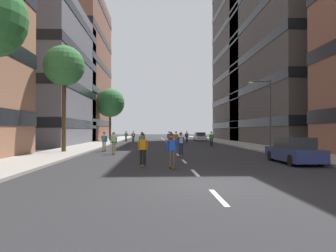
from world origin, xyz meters
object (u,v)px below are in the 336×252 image
(skater_2, at_px, (143,148))
(skater_11, at_px, (187,136))
(parked_car_near, at_px, (294,151))
(parked_car_mid, at_px, (200,137))
(streetlamp_right, at_px, (266,107))
(skater_10, at_px, (211,138))
(street_tree_mid, at_px, (110,103))
(skater_7, at_px, (126,136))
(skater_1, at_px, (172,149))
(skater_9, at_px, (169,137))
(skater_3, at_px, (104,140))
(skater_8, at_px, (142,141))
(skater_0, at_px, (133,136))
(skater_12, at_px, (171,139))
(street_tree_far, at_px, (64,67))
(skater_5, at_px, (181,143))
(skater_4, at_px, (176,137))
(skater_6, at_px, (114,142))

(skater_2, distance_m, skater_11, 30.84)
(parked_car_near, xyz_separation_m, parked_car_mid, (0.00, 36.29, 0.00))
(streetlamp_right, relative_size, skater_10, 3.65)
(street_tree_mid, height_order, skater_7, street_tree_mid)
(parked_car_near, relative_size, skater_1, 2.47)
(skater_9, bearing_deg, parked_car_near, -74.91)
(skater_3, relative_size, skater_8, 1.00)
(parked_car_near, height_order, skater_0, skater_0)
(parked_car_mid, bearing_deg, parked_car_near, -90.00)
(streetlamp_right, distance_m, skater_12, 9.68)
(skater_0, distance_m, skater_8, 21.39)
(street_tree_far, bearing_deg, skater_0, 78.58)
(skater_5, bearing_deg, skater_4, 87.07)
(skater_4, bearing_deg, skater_1, -94.68)
(parked_car_near, height_order, skater_9, skater_9)
(skater_3, relative_size, skater_11, 1.00)
(skater_5, xyz_separation_m, skater_11, (3.07, 24.25, 0.00))
(parked_car_near, distance_m, parked_car_mid, 36.29)
(skater_6, bearing_deg, streetlamp_right, 14.74)
(skater_3, relative_size, skater_7, 1.00)
(street_tree_mid, distance_m, skater_0, 8.84)
(skater_12, bearing_deg, skater_11, 78.33)
(skater_2, xyz_separation_m, skater_12, (2.31, 14.11, 0.03))
(skater_11, bearing_deg, skater_8, -106.76)
(street_tree_far, height_order, skater_4, street_tree_far)
(skater_2, xyz_separation_m, skater_11, (5.65, 30.32, 0.03))
(skater_8, bearing_deg, skater_11, 73.24)
(skater_6, bearing_deg, skater_10, 47.67)
(skater_2, distance_m, skater_12, 14.30)
(street_tree_far, height_order, skater_1, street_tree_far)
(streetlamp_right, bearing_deg, skater_10, 117.54)
(parked_car_mid, distance_m, street_tree_mid, 16.90)
(skater_2, relative_size, skater_11, 1.00)
(skater_3, bearing_deg, skater_7, 90.56)
(skater_0, xyz_separation_m, skater_1, (4.19, -32.09, -0.03))
(skater_2, height_order, skater_4, same)
(parked_car_mid, bearing_deg, skater_10, -94.43)
(parked_car_near, relative_size, street_tree_far, 0.49)
(skater_7, relative_size, skater_8, 1.00)
(skater_0, distance_m, skater_1, 32.37)
(skater_5, bearing_deg, street_tree_mid, 107.49)
(skater_8, relative_size, skater_9, 1.00)
(streetlamp_right, relative_size, skater_12, 3.65)
(skater_10, distance_m, skater_12, 7.20)
(street_tree_mid, distance_m, skater_1, 38.73)
(parked_car_near, xyz_separation_m, skater_7, (-12.93, 34.22, 0.29))
(skater_1, xyz_separation_m, skater_4, (1.90, 23.28, 0.00))
(skater_3, distance_m, skater_8, 3.71)
(skater_2, bearing_deg, skater_5, 66.95)
(skater_8, xyz_separation_m, skater_9, (3.06, 13.97, 0.00))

